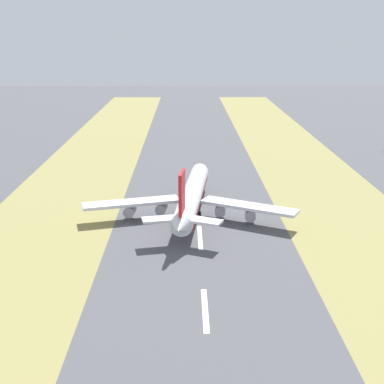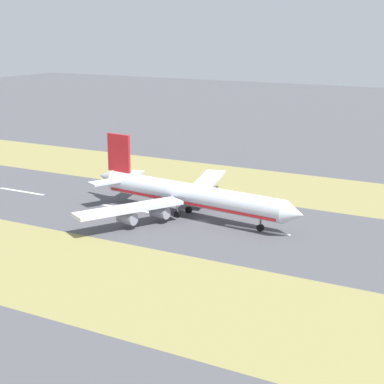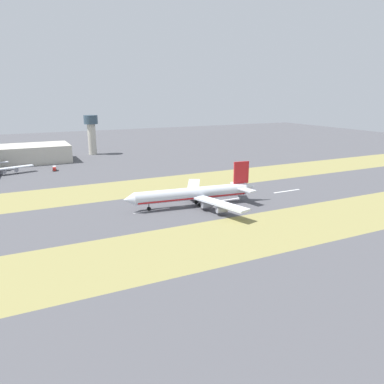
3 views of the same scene
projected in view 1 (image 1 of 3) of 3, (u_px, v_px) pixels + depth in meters
ground_plane at (198, 209)px, 170.40m from camera, size 800.00×800.00×0.00m
grass_median_west at (57, 210)px, 169.89m from camera, size 40.00×600.00×0.01m
grass_median_east at (338, 209)px, 170.92m from camera, size 40.00×600.00×0.01m
centreline_dash_near at (205, 310)px, 109.04m from camera, size 1.20×18.00×0.01m
centreline_dash_mid at (200, 237)px, 147.32m from camera, size 1.20×18.00×0.01m
centreline_dash_far at (197, 195)px, 185.61m from camera, size 1.20×18.00×0.01m
airplane_main_jet at (191, 197)px, 162.89m from camera, size 63.73×67.19×20.20m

